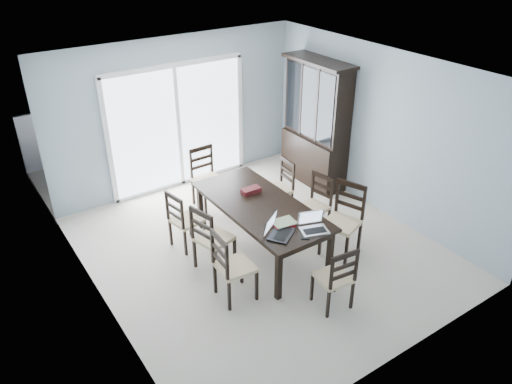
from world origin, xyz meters
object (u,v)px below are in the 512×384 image
Objects in this scene: chair_left_near at (228,260)px; game_box at (251,190)px; chair_end_far at (205,170)px; hot_tub at (144,145)px; chair_left_far at (181,215)px; chair_right_near at (346,211)px; dining_table at (261,209)px; cell_phone at (305,238)px; chair_right_far at (282,181)px; chair_right_mid at (317,198)px; china_hutch at (316,125)px; laptop_dark at (281,231)px; chair_end_near at (338,273)px; laptop_silver at (314,227)px; chair_left_mid at (208,233)px.

chair_left_near is 1.44m from game_box.
chair_end_far is 0.55× the size of hot_tub.
chair_end_far is at bearing 126.26° from chair_left_far.
chair_left_near is at bearing 69.90° from chair_right_near.
cell_phone is (-0.02, -1.00, 0.08)m from dining_table.
chair_right_far is 10.04× the size of cell_phone.
chair_left_far is 10.10× the size of cell_phone.
chair_left_far is 1.78m from chair_right_far.
chair_right_mid is 1.01× the size of chair_right_far.
chair_right_near reaches higher than cell_phone.
dining_table is 1.15m from chair_left_near.
chair_end_far reaches higher than cell_phone.
china_hutch is 2.09× the size of chair_right_mid.
chair_end_far reaches higher than chair_left_far.
hot_tub is (-0.29, 3.44, -0.20)m from dining_table.
dining_table is at bearing 123.43° from cell_phone.
dining_table is 1.83× the size of chair_right_near.
laptop_dark is (-0.22, -0.77, 0.14)m from dining_table.
chair_left_near is 1.32m from chair_end_near.
china_hutch is 7.87× the size of game_box.
laptop_silver is at bearing 91.67° from chair_end_far.
dining_table is 1.00× the size of china_hutch.
chair_left_near is at bearing -144.72° from dining_table.
laptop_silver is 1.29m from game_box.
chair_right_far is at bearing 131.08° from chair_end_far.
laptop_silver is 3.87× the size of cell_phone.
hot_tub is at bearing 100.59° from chair_end_near.
chair_left_mid is 0.99× the size of chair_end_far.
hot_tub is at bearing 96.79° from game_box.
game_box is (0.03, 1.90, 0.24)m from chair_end_near.
chair_left_mid is (0.10, 0.65, -0.00)m from chair_left_near.
hot_tub is (-0.27, 4.44, -0.28)m from cell_phone.
chair_left_mid is (-2.86, -1.26, -0.47)m from china_hutch.
chair_right_near is 1.06× the size of chair_end_far.
laptop_silver is at bearing 84.78° from chair_end_near.
cell_phone is (-2.05, -2.25, -0.32)m from china_hutch.
chair_left_far is 1.89m from cell_phone.
hot_tub is at bearing 58.38° from laptop_dark.
hot_tub is at bearing 114.92° from laptop_silver.
game_box is (-0.81, -0.33, 0.23)m from chair_right_far.
hot_tub is (-1.17, 2.76, -0.08)m from chair_right_far.
chair_right_mid is at bearing 118.25° from chair_end_far.
chair_right_far reaches higher than dining_table.
chair_end_near reaches higher than laptop_silver.
chair_left_near is at bearing -174.99° from laptop_silver.
dining_table is 1.12m from chair_left_far.
hot_tub reaches higher than game_box.
dining_table is 2.10× the size of chair_left_far.
china_hutch is 2.16m from game_box.
chair_end_near is at bearing 15.86° from chair_left_mid.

